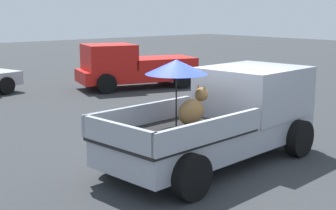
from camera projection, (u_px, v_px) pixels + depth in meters
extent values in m
plane|color=#2D3033|center=(212.00, 164.00, 10.05)|extent=(80.00, 80.00, 0.00)
cylinder|color=black|center=(227.00, 124.00, 11.87)|extent=(0.82, 0.35, 0.80)
cylinder|color=black|center=(299.00, 138.00, 10.52)|extent=(0.82, 0.35, 0.80)
cylinder|color=black|center=(116.00, 153.00, 9.43)|extent=(0.82, 0.35, 0.80)
cylinder|color=black|center=(191.00, 177.00, 8.07)|extent=(0.82, 0.35, 0.80)
cube|color=#9EA3AD|center=(213.00, 137.00, 9.94)|extent=(5.13, 2.21, 0.50)
cube|color=#9EA3AD|center=(254.00, 91.00, 10.76)|extent=(2.25, 2.03, 1.08)
cube|color=#4C606B|center=(278.00, 78.00, 11.42)|extent=(0.20, 1.72, 0.64)
cube|color=black|center=(174.00, 134.00, 9.08)|extent=(2.94, 2.07, 0.06)
cube|color=#9EA3AD|center=(141.00, 115.00, 9.67)|extent=(2.80, 0.34, 0.40)
cube|color=#9EA3AD|center=(212.00, 130.00, 8.40)|extent=(2.80, 0.34, 0.40)
cube|color=#9EA3AD|center=(118.00, 135.00, 8.10)|extent=(0.25, 1.84, 0.40)
ellipsoid|color=olive|center=(191.00, 112.00, 9.63)|extent=(0.70, 0.38, 0.52)
sphere|color=olive|center=(201.00, 94.00, 9.78)|extent=(0.30, 0.30, 0.28)
cone|color=olive|center=(198.00, 87.00, 9.81)|extent=(0.10, 0.10, 0.12)
cone|color=olive|center=(204.00, 88.00, 9.70)|extent=(0.10, 0.10, 0.12)
cylinder|color=black|center=(176.00, 99.00, 9.46)|extent=(0.03, 0.03, 1.07)
cone|color=#1E33B7|center=(176.00, 67.00, 9.34)|extent=(1.31, 1.31, 0.28)
cylinder|color=black|center=(107.00, 84.00, 18.42)|extent=(0.80, 0.47, 0.76)
cylinder|color=black|center=(93.00, 78.00, 20.13)|extent=(0.80, 0.47, 0.76)
cylinder|color=black|center=(183.00, 79.00, 19.68)|extent=(0.80, 0.47, 0.76)
cylinder|color=black|center=(164.00, 74.00, 21.39)|extent=(0.80, 0.47, 0.76)
cube|color=red|center=(137.00, 74.00, 19.87)|extent=(5.12, 3.12, 0.50)
cube|color=red|center=(109.00, 57.00, 19.26)|extent=(2.34, 2.27, 1.00)
cube|color=red|center=(160.00, 62.00, 20.18)|extent=(3.11, 2.51, 0.40)
cylinder|color=black|center=(6.00, 86.00, 18.28)|extent=(0.69, 0.37, 0.66)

